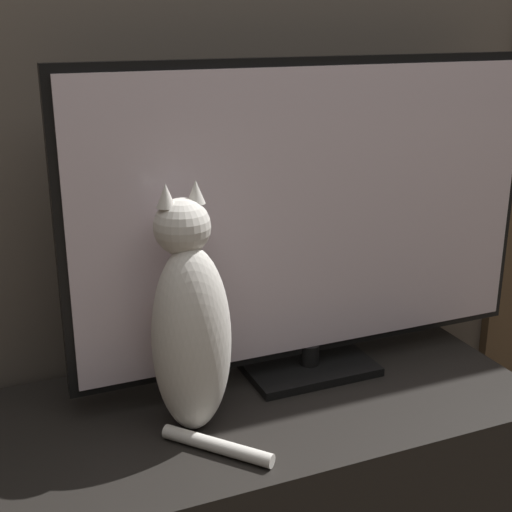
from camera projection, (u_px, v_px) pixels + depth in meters
name	position (u px, v px, depth m)	size (l,w,h in m)	color
tv_stand	(256.00, 492.00, 1.62)	(1.22, 0.56, 0.46)	black
tv	(313.00, 221.00, 1.56)	(1.10, 0.18, 0.72)	black
cat	(190.00, 328.00, 1.39)	(0.19, 0.29, 0.50)	silver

